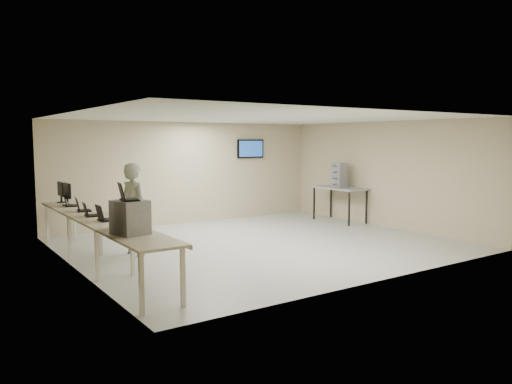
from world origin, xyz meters
TOP-DOWN VIEW (x-y plane):
  - room at (0.03, 0.06)m, footprint 8.01×7.01m
  - workbench at (-3.59, 0.00)m, footprint 0.76×6.00m
  - equipment_box at (-3.65, -1.80)m, footprint 0.53×0.57m
  - laptop_on_box at (-3.70, -1.80)m, footprint 0.34×0.39m
  - laptop_0 at (-3.66, -1.25)m, footprint 0.43×0.46m
  - laptop_1 at (-3.59, -0.34)m, footprint 0.31×0.37m
  - laptop_2 at (-3.66, 0.33)m, footprint 0.31×0.36m
  - laptop_3 at (-3.61, 1.08)m, footprint 0.35×0.40m
  - laptop_4 at (-3.61, 2.00)m, footprint 0.37×0.40m
  - monitor_near at (-3.60, 2.21)m, footprint 0.22×0.49m
  - monitor_far at (-3.60, 2.75)m, footprint 0.21×0.47m
  - soldier at (-2.70, 0.59)m, footprint 0.61×0.77m
  - side_table at (3.60, 1.28)m, footprint 0.76×1.63m
  - storage_bins at (3.58, 1.28)m, footprint 0.33×0.36m

SIDE VIEW (x-z plane):
  - workbench at x=-3.59m, z-range 0.38..1.28m
  - side_table at x=3.60m, z-range 0.42..1.40m
  - soldier at x=-2.70m, z-range 0.00..1.86m
  - laptop_2 at x=-3.66m, z-range 0.84..1.10m
  - laptop_4 at x=-3.61m, z-range 0.84..1.10m
  - laptop_3 at x=-3.61m, z-range 0.83..1.11m
  - laptop_1 at x=-3.59m, z-range 0.83..1.12m
  - laptop_0 at x=-3.66m, z-range 0.82..1.13m
  - equipment_box at x=-3.65m, z-range 0.90..1.41m
  - monitor_far at x=-3.60m, z-range 0.95..1.42m
  - monitor_near at x=-3.60m, z-range 0.95..1.43m
  - storage_bins at x=3.58m, z-range 0.98..1.67m
  - room at x=0.03m, z-range 0.01..2.82m
  - laptop_on_box at x=-3.70m, z-range 1.35..1.62m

